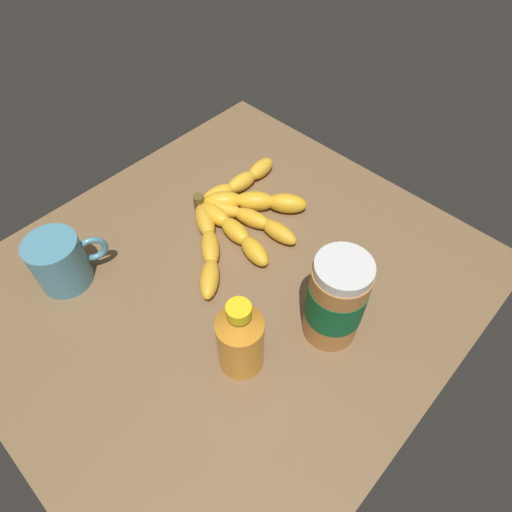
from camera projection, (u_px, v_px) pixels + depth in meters
ground_plane at (230, 287)px, 75.24cm from camera, size 70.39×77.29×4.93cm
banana_bunch at (238, 215)px, 79.98cm from camera, size 21.10×32.82×3.68cm
peanut_butter_jar at (336, 300)px, 61.34cm from camera, size 8.31×8.31×15.89cm
honey_bottle at (240, 338)px, 59.16cm from camera, size 6.51×6.51×14.40cm
coffee_mug at (60, 261)px, 69.73cm from camera, size 8.42×11.75×9.08cm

